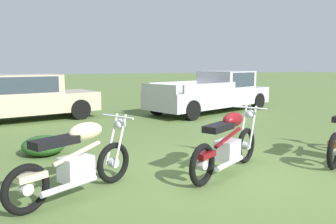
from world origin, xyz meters
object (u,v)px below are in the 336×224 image
at_px(motorcycle_maroon, 228,143).
at_px(car_beige, 20,95).
at_px(motorcycle_cream, 76,160).
at_px(pickup_truck_silver, 215,91).
at_px(shrub_low, 44,145).

bearing_deg(motorcycle_maroon, car_beige, 84.18).
distance_m(motorcycle_cream, motorcycle_maroon, 2.38).
relative_size(car_beige, pickup_truck_silver, 0.87).
xyz_separation_m(car_beige, pickup_truck_silver, (6.71, -0.28, -0.05)).
bearing_deg(shrub_low, motorcycle_cream, -81.23).
bearing_deg(car_beige, pickup_truck_silver, -16.94).
xyz_separation_m(car_beige, shrub_low, (0.56, -4.56, -0.61)).
distance_m(motorcycle_maroon, car_beige, 7.58).
bearing_deg(motorcycle_cream, shrub_low, 68.05).
xyz_separation_m(motorcycle_maroon, pickup_truck_silver, (3.41, 6.53, 0.26)).
bearing_deg(pickup_truck_silver, car_beige, 155.19).
bearing_deg(shrub_low, pickup_truck_silver, 34.82).
bearing_deg(motorcycle_cream, car_beige, 66.92).
bearing_deg(motorcycle_cream, pickup_truck_silver, 18.34).
xyz_separation_m(motorcycle_maroon, shrub_low, (-2.74, 2.26, -0.30)).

